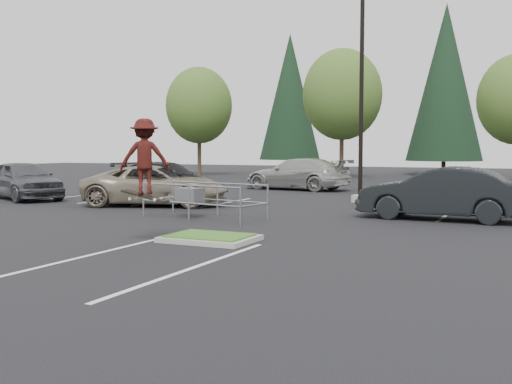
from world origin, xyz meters
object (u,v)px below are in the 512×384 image
at_px(decid_a, 199,108).
at_px(car_r_charc, 441,193).
at_px(decid_b, 342,97).
at_px(cart_corral, 193,195).
at_px(car_l_grey, 24,180).
at_px(car_l_tan, 154,186).
at_px(car_l_black, 163,180).
at_px(conif_b, 445,82).
at_px(car_far_silver, 298,174).
at_px(skateboarder, 145,157).
at_px(conif_a, 290,97).
at_px(light_pole, 361,94).

bearing_deg(decid_a, car_r_charc, -45.66).
height_order(decid_b, cart_corral, decid_b).
bearing_deg(car_l_grey, car_l_tan, -65.07).
bearing_deg(car_l_black, decid_a, 45.25).
xyz_separation_m(conif_b, car_l_tan, (-6.50, -33.50, -7.05)).
xyz_separation_m(cart_corral, car_l_tan, (-3.54, 2.92, 0.06)).
xyz_separation_m(cart_corral, car_far_silver, (-1.69, 13.92, 0.13)).
bearing_deg(car_l_grey, skateboarder, -98.11).
relative_size(conif_a, car_r_charc, 2.53).
xyz_separation_m(decid_b, car_l_grey, (-7.49, -23.53, -5.17)).
xyz_separation_m(light_pole, car_l_black, (-8.50, -2.20, -3.73)).
bearing_deg(car_r_charc, conif_b, -169.88).
height_order(conif_a, conif_b, conif_b).
bearing_deg(car_l_grey, decid_a, 36.01).
relative_size(conif_a, car_l_grey, 2.53).
bearing_deg(car_l_black, light_pole, -56.59).
distance_m(conif_b, cart_corral, 37.22).
height_order(conif_b, car_l_grey, conif_b).
distance_m(car_l_black, car_l_grey, 6.17).
relative_size(cart_corral, skateboarder, 2.17).
bearing_deg(cart_corral, conif_a, 117.46).
xyz_separation_m(decid_a, car_l_grey, (4.51, -23.03, -4.71)).
relative_size(decid_b, car_l_black, 1.68).
xyz_separation_m(light_pole, conif_b, (-0.50, 28.50, 3.29)).
bearing_deg(car_l_black, car_l_tan, -132.93).
distance_m(car_l_tan, car_far_silver, 11.15).
bearing_deg(car_l_tan, skateboarder, -165.43).
bearing_deg(car_l_grey, light_pole, -45.42).
xyz_separation_m(decid_b, car_l_black, (-1.99, -20.73, -5.21)).
distance_m(conif_a, conif_b, 14.03).
bearing_deg(decid_a, cart_corral, -59.89).
xyz_separation_m(skateboarder, car_l_tan, (-5.30, 8.00, -1.28)).
relative_size(skateboarder, car_far_silver, 0.33).
height_order(light_pole, decid_b, light_pole).
xyz_separation_m(decid_a, car_far_silver, (13.36, -12.03, -4.72)).
distance_m(conif_b, car_l_grey, 36.78).
relative_size(light_pole, car_l_black, 1.76).
xyz_separation_m(decid_a, conif_a, (4.01, 9.97, 1.52)).
distance_m(cart_corral, skateboarder, 5.54).
relative_size(decid_b, car_l_grey, 1.88).
bearing_deg(conif_b, decid_b, -121.09).
bearing_deg(conif_a, car_l_grey, -89.13).
bearing_deg(skateboarder, decid_a, -93.55).
xyz_separation_m(conif_a, car_r_charc, (18.50, -33.00, -6.25)).
xyz_separation_m(conif_a, car_l_tan, (7.50, -33.00, -6.30)).
bearing_deg(cart_corral, car_far_silver, 107.31).
relative_size(skateboarder, car_l_black, 0.35).
distance_m(conif_a, car_l_grey, 33.59).
relative_size(conif_a, cart_corral, 3.01).
bearing_deg(light_pole, car_l_black, -165.51).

